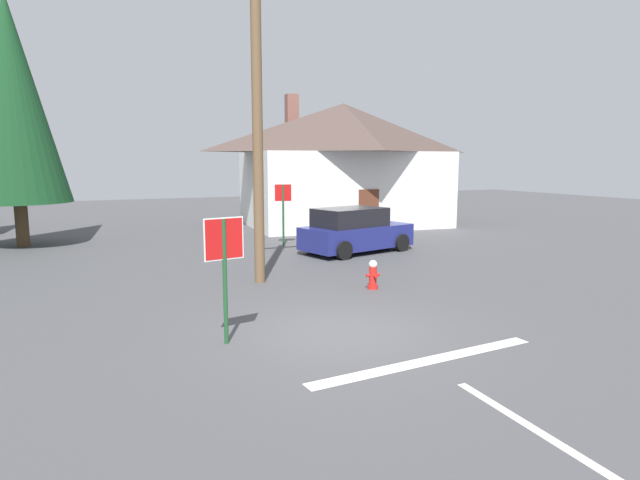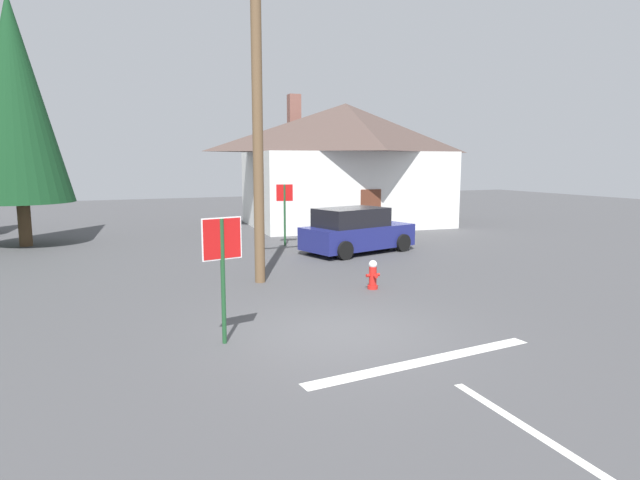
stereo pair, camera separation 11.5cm
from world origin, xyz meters
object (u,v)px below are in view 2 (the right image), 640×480
at_px(house, 345,163).
at_px(pine_tree_tall_left, 15,99).
at_px(stop_sign_far, 285,202).
at_px(parked_car, 356,231).
at_px(stop_sign_near, 222,254).
at_px(utility_pole, 258,119).
at_px(fire_hydrant, 373,275).

relative_size(house, pine_tree_tall_left, 1.14).
xyz_separation_m(stop_sign_far, parked_car, (1.82, -2.54, -0.94)).
xyz_separation_m(stop_sign_near, utility_pole, (2.09, 4.53, 2.72)).
xyz_separation_m(fire_hydrant, stop_sign_far, (0.39, 7.74, 1.34)).
height_order(stop_sign_far, parked_car, stop_sign_far).
bearing_deg(parked_car, house, 66.43).
xyz_separation_m(utility_pole, house, (8.06, 11.10, -1.16)).
height_order(stop_sign_near, house, house).
relative_size(utility_pole, stop_sign_far, 3.48).
xyz_separation_m(stop_sign_far, pine_tree_tall_left, (-9.31, 3.92, 3.88)).
xyz_separation_m(fire_hydrant, pine_tree_tall_left, (-8.92, 11.66, 5.22)).
relative_size(stop_sign_near, stop_sign_far, 0.95).
bearing_deg(fire_hydrant, house, 66.65).
height_order(house, parked_car, house).
relative_size(stop_sign_near, pine_tree_tall_left, 0.24).
distance_m(stop_sign_near, house, 18.70).
relative_size(fire_hydrant, parked_car, 0.17).
height_order(stop_sign_near, utility_pole, utility_pole).
xyz_separation_m(stop_sign_near, stop_sign_far, (4.92, 10.34, 0.06)).
bearing_deg(stop_sign_near, fire_hydrant, 29.81).
bearing_deg(pine_tree_tall_left, parked_car, -30.13).
bearing_deg(utility_pole, parked_car, 35.11).
distance_m(fire_hydrant, utility_pole, 5.07).
bearing_deg(fire_hydrant, stop_sign_far, 87.09).
relative_size(utility_pole, house, 0.77).
distance_m(house, pine_tree_tall_left, 14.80).
bearing_deg(utility_pole, house, 53.99).
height_order(fire_hydrant, parked_car, parked_car).
bearing_deg(parked_car, stop_sign_near, -130.83).
bearing_deg(stop_sign_far, stop_sign_near, -115.46).
bearing_deg(stop_sign_far, utility_pole, -115.99).
bearing_deg(fire_hydrant, pine_tree_tall_left, 127.41).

